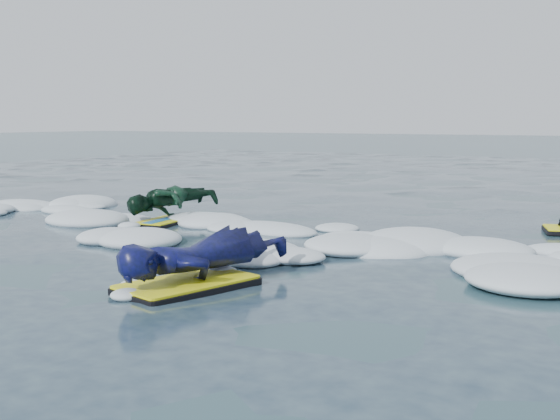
{
  "coord_description": "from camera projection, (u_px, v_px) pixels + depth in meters",
  "views": [
    {
      "loc": [
        4.51,
        -5.94,
        1.41
      ],
      "look_at": [
        0.1,
        1.6,
        0.28
      ],
      "focal_mm": 45.0,
      "sensor_mm": 36.0,
      "label": 1
    }
  ],
  "objects": [
    {
      "name": "foam_band",
      "position": [
        249.0,
        238.0,
        8.41
      ],
      "size": [
        12.0,
        3.1,
        0.3
      ],
      "primitive_type": null,
      "color": "silver",
      "rests_on": "ground"
    },
    {
      "name": "ground",
      "position": [
        197.0,
        252.0,
        7.53
      ],
      "size": [
        120.0,
        120.0,
        0.0
      ],
      "primitive_type": "plane",
      "color": "#162A35",
      "rests_on": "ground"
    },
    {
      "name": "prone_child_unit",
      "position": [
        172.0,
        204.0,
        9.61
      ],
      "size": [
        1.05,
        1.42,
        0.5
      ],
      "rotation": [
        0.0,
        0.0,
        1.7
      ],
      "color": "black",
      "rests_on": "ground"
    },
    {
      "name": "prone_woman_unit",
      "position": [
        203.0,
        259.0,
        5.98
      ],
      "size": [
        0.92,
        1.82,
        0.45
      ],
      "rotation": [
        0.0,
        0.0,
        1.32
      ],
      "color": "black",
      "rests_on": "ground"
    }
  ]
}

